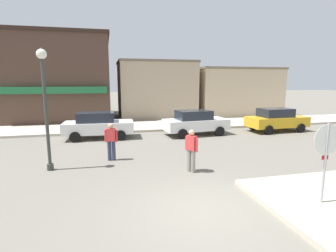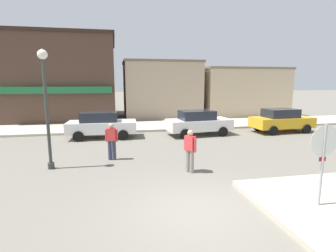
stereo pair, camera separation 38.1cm
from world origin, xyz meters
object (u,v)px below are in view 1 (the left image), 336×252
stop_sign (326,153)px  parked_car_second (195,122)px  lamp_post (44,92)px  parked_car_third (276,119)px  pedestrian_crossing_far (191,149)px  pedestrian_crossing_near (111,141)px  parked_car_nearest (98,125)px

stop_sign → parked_car_second: bearing=90.5°
stop_sign → lamp_post: lamp_post is taller
parked_car_third → pedestrian_crossing_far: size_ratio=2.54×
parked_car_third → pedestrian_crossing_near: (-10.99, -4.16, 0.06)m
stop_sign → pedestrian_crossing_far: 4.33m
parked_car_third → pedestrian_crossing_far: (-8.14, -6.35, 0.06)m
stop_sign → parked_car_third: (5.64, 9.82, -0.71)m
parked_car_nearest → pedestrian_crossing_near: pedestrian_crossing_near is taller
parked_car_third → pedestrian_crossing_near: pedestrian_crossing_near is taller
parked_car_nearest → parked_car_third: bearing=-2.4°
pedestrian_crossing_near → pedestrian_crossing_far: (2.85, -2.19, 0.00)m
lamp_post → parked_car_nearest: lamp_post is taller
parked_car_second → parked_car_nearest: bearing=176.6°
parked_car_second → pedestrian_crossing_far: bearing=-110.4°
lamp_post → pedestrian_crossing_far: lamp_post is taller
stop_sign → lamp_post: size_ratio=0.51×
lamp_post → parked_car_nearest: (1.67, 5.39, -2.15)m
stop_sign → parked_car_nearest: bearing=120.2°
lamp_post → parked_car_second: bearing=33.6°
lamp_post → pedestrian_crossing_near: lamp_post is taller
stop_sign → parked_car_nearest: stop_sign is taller
pedestrian_crossing_far → pedestrian_crossing_near: bearing=142.5°
stop_sign → parked_car_third: bearing=60.1°
parked_car_second → parked_car_third: 5.72m
pedestrian_crossing_near → parked_car_third: bearing=20.7°
lamp_post → parked_car_third: (13.31, 4.90, -2.15)m
stop_sign → parked_car_third: size_ratio=0.56×
lamp_post → pedestrian_crossing_near: 3.21m
stop_sign → parked_car_nearest: 11.96m
lamp_post → pedestrian_crossing_far: bearing=-15.7°
pedestrian_crossing_near → parked_car_second: bearing=39.3°
stop_sign → pedestrian_crossing_near: stop_sign is taller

